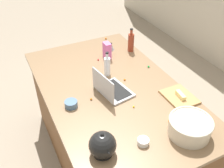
{
  "coord_description": "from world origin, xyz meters",
  "views": [
    {
      "loc": [
        1.59,
        -0.78,
        2.26
      ],
      "look_at": [
        0.0,
        0.0,
        0.95
      ],
      "focal_mm": 41.29,
      "sensor_mm": 36.0,
      "label": 1
    }
  ],
  "objects": [
    {
      "name": "bottle_soy",
      "position": [
        -0.52,
        0.48,
        1.0
      ],
      "size": [
        0.06,
        0.06,
        0.26
      ],
      "color": "maroon",
      "rests_on": "island_counter"
    },
    {
      "name": "candy_2",
      "position": [
        -0.88,
        0.35,
        0.91
      ],
      "size": [
        0.02,
        0.02,
        0.02
      ],
      "primitive_type": "sphere",
      "color": "orange",
      "rests_on": "island_counter"
    },
    {
      "name": "candy_7",
      "position": [
        -0.15,
        0.47,
        0.91
      ],
      "size": [
        0.02,
        0.02,
        0.02
      ],
      "primitive_type": "sphere",
      "color": "green",
      "rests_on": "island_counter"
    },
    {
      "name": "candy_6",
      "position": [
        -0.49,
        0.08,
        0.91
      ],
      "size": [
        0.02,
        0.02,
        0.02
      ],
      "primitive_type": "sphere",
      "color": "red",
      "rests_on": "island_counter"
    },
    {
      "name": "candy_8",
      "position": [
        0.3,
        0.05,
        0.91
      ],
      "size": [
        0.02,
        0.02,
        0.02
      ],
      "primitive_type": "sphere",
      "color": "yellow",
      "rests_on": "island_counter"
    },
    {
      "name": "ground_plane",
      "position": [
        0.0,
        0.0,
        0.0
      ],
      "size": [
        12.0,
        12.0,
        0.0
      ],
      "primitive_type": "plane",
      "color": "gray"
    },
    {
      "name": "candy_5",
      "position": [
        -0.06,
        0.16,
        0.91
      ],
      "size": [
        0.02,
        0.02,
        0.02
      ],
      "primitive_type": "sphere",
      "color": "orange",
      "rests_on": "island_counter"
    },
    {
      "name": "mixing_bowl_large",
      "position": [
        0.71,
        0.25,
        0.97
      ],
      "size": [
        0.3,
        0.3,
        0.13
      ],
      "color": "beige",
      "rests_on": "island_counter"
    },
    {
      "name": "cutting_board",
      "position": [
        0.36,
        0.45,
        0.91
      ],
      "size": [
        0.28,
        0.23,
        0.02
      ],
      "primitive_type": "cube",
      "color": "#AD7F4C",
      "rests_on": "island_counter"
    },
    {
      "name": "butter_stick_left",
      "position": [
        0.37,
        0.45,
        0.94
      ],
      "size": [
        0.11,
        0.05,
        0.04
      ],
      "primitive_type": "cube",
      "rotation": [
        0.0,
        0.0,
        -0.11
      ],
      "color": "#F4E58C",
      "rests_on": "cutting_board"
    },
    {
      "name": "kettle",
      "position": [
        0.6,
        -0.36,
        0.98
      ],
      "size": [
        0.21,
        0.18,
        0.2
      ],
      "color": "black",
      "rests_on": "island_counter"
    },
    {
      "name": "candy_bag",
      "position": [
        -0.49,
        0.18,
        0.99
      ],
      "size": [
        0.09,
        0.06,
        0.17
      ],
      "primitive_type": "cube",
      "color": "pink",
      "rests_on": "island_counter"
    },
    {
      "name": "candy_3",
      "position": [
        -0.08,
        -0.13,
        0.91
      ],
      "size": [
        0.02,
        0.02,
        0.02
      ],
      "primitive_type": "sphere",
      "color": "green",
      "rests_on": "island_counter"
    },
    {
      "name": "ramekin_small",
      "position": [
        0.64,
        -0.08,
        0.92
      ],
      "size": [
        0.08,
        0.08,
        0.04
      ],
      "primitive_type": "cylinder",
      "color": "white",
      "rests_on": "island_counter"
    },
    {
      "name": "bottle_vinegar",
      "position": [
        -0.21,
        0.06,
        1.0
      ],
      "size": [
        0.06,
        0.06,
        0.24
      ],
      "color": "white",
      "rests_on": "island_counter"
    },
    {
      "name": "candy_0",
      "position": [
        0.06,
        -0.22,
        0.91
      ],
      "size": [
        0.02,
        0.02,
        0.02
      ],
      "primitive_type": "sphere",
      "color": "orange",
      "rests_on": "island_counter"
    },
    {
      "name": "ramekin_medium",
      "position": [
        0.07,
        -0.39,
        0.93
      ],
      "size": [
        0.1,
        0.1,
        0.05
      ],
      "primitive_type": "cylinder",
      "color": "slate",
      "rests_on": "island_counter"
    },
    {
      "name": "island_counter",
      "position": [
        0.0,
        0.0,
        0.45
      ],
      "size": [
        1.9,
        1.13,
        0.9
      ],
      "color": "brown",
      "rests_on": "ground"
    },
    {
      "name": "laptop",
      "position": [
        0.06,
        -0.04,
        0.95
      ],
      "size": [
        0.34,
        0.28,
        0.22
      ],
      "color": "#B7B7BC",
      "rests_on": "island_counter"
    },
    {
      "name": "kitchen_timer",
      "position": [
        -0.63,
        0.3,
        0.94
      ],
      "size": [
        0.07,
        0.07,
        0.08
      ],
      "color": "#B2B2B7",
      "rests_on": "island_counter"
    },
    {
      "name": "candy_4",
      "position": [
        0.55,
        0.2,
        0.91
      ],
      "size": [
        0.02,
        0.02,
        0.02
      ],
      "primitive_type": "sphere",
      "color": "orange",
      "rests_on": "island_counter"
    }
  ]
}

